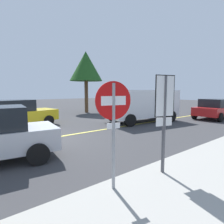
% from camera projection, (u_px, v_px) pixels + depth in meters
% --- Properties ---
extents(ground_plane, '(80.00, 80.00, 0.00)m').
position_uv_depth(ground_plane, '(39.00, 140.00, 8.10)').
color(ground_plane, '#38383A').
extents(sidewalk_curb, '(40.00, 2.50, 0.15)m').
position_uv_depth(sidewalk_curb, '(152.00, 211.00, 3.20)').
color(sidewalk_curb, '#9E9B93').
extents(lane_marking_centre, '(28.00, 0.16, 0.01)m').
position_uv_depth(lane_marking_centre, '(96.00, 131.00, 9.96)').
color(lane_marking_centre, '#E0D14C').
extents(stop_sign, '(0.74, 0.20, 2.34)m').
position_uv_depth(stop_sign, '(113.00, 119.00, 3.64)').
color(stop_sign, gray).
rests_on(stop_sign, ground_plane).
extents(speed_limit_sign, '(0.52, 0.17, 2.52)m').
position_uv_depth(speed_limit_sign, '(164.00, 107.00, 4.38)').
color(speed_limit_sign, '#4C4C51').
rests_on(speed_limit_sign, ground_plane).
extents(white_van, '(5.44, 2.86, 2.20)m').
position_uv_depth(white_van, '(143.00, 104.00, 12.82)').
color(white_van, white).
rests_on(white_van, ground_plane).
extents(car_red_behind_van, '(3.91, 2.14, 1.54)m').
position_uv_depth(car_red_behind_van, '(214.00, 109.00, 14.27)').
color(car_red_behind_van, red).
rests_on(car_red_behind_van, ground_plane).
extents(car_yellow_approaching, '(4.78, 2.55, 1.64)m').
position_uv_depth(car_yellow_approaching, '(15.00, 114.00, 10.77)').
color(car_yellow_approaching, gold).
rests_on(car_yellow_approaching, ground_plane).
extents(tree_centre_verge, '(3.19, 3.19, 5.98)m').
position_uv_depth(tree_centre_verge, '(86.00, 67.00, 17.99)').
color(tree_centre_verge, '#513823').
rests_on(tree_centre_verge, ground_plane).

